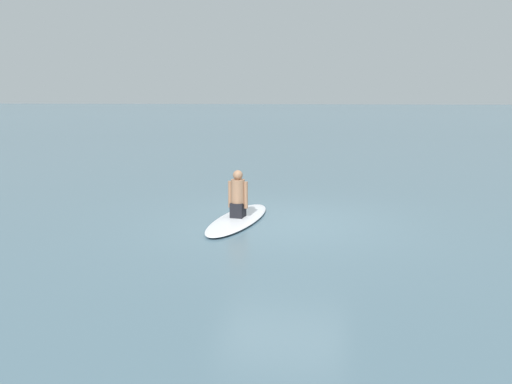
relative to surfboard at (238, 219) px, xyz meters
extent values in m
plane|color=slate|center=(0.89, 0.04, -0.04)|extent=(400.00, 400.00, 0.00)
ellipsoid|color=white|center=(0.00, 0.00, 0.00)|extent=(1.02, 2.98, 0.09)
cube|color=black|center=(0.00, 0.00, 0.19)|extent=(0.27, 0.32, 0.29)
cylinder|color=#9E7051|center=(0.00, 0.00, 0.55)|extent=(0.29, 0.29, 0.48)
sphere|color=#9E7051|center=(0.00, 0.00, 0.87)|extent=(0.19, 0.19, 0.19)
cylinder|color=#9E7051|center=(-0.16, 0.01, 0.49)|extent=(0.08, 0.08, 0.52)
cylinder|color=#9E7051|center=(0.16, -0.01, 0.49)|extent=(0.08, 0.08, 0.52)
camera|label=1|loc=(2.34, -9.65, 2.34)|focal=36.40mm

